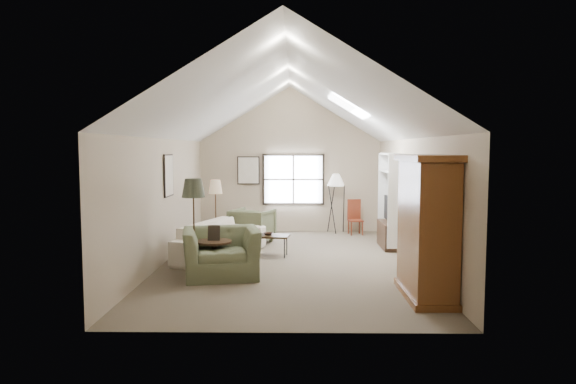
{
  "coord_description": "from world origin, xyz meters",
  "views": [
    {
      "loc": [
        0.15,
        -10.25,
        2.3
      ],
      "look_at": [
        0.0,
        0.4,
        1.4
      ],
      "focal_mm": 32.0,
      "sensor_mm": 36.0,
      "label": 1
    }
  ],
  "objects_px": {
    "coffee_table": "(268,245)",
    "armchair_far": "(252,226)",
    "sofa": "(221,240)",
    "side_chair": "(356,217)",
    "armchair_near": "(221,253)",
    "armoire": "(427,227)",
    "side_table": "(214,258)"
  },
  "relations": [
    {
      "from": "armoire",
      "to": "armchair_near",
      "type": "xyz_separation_m",
      "value": [
        -3.36,
        1.24,
        -0.67
      ]
    },
    {
      "from": "sofa",
      "to": "coffee_table",
      "type": "relative_size",
      "value": 2.86
    },
    {
      "from": "side_table",
      "to": "side_chair",
      "type": "distance_m",
      "value": 5.46
    },
    {
      "from": "armoire",
      "to": "coffee_table",
      "type": "distance_m",
      "value": 4.08
    },
    {
      "from": "armoire",
      "to": "armchair_near",
      "type": "distance_m",
      "value": 3.64
    },
    {
      "from": "side_chair",
      "to": "armchair_near",
      "type": "bearing_deg",
      "value": -131.85
    },
    {
      "from": "armchair_far",
      "to": "side_chair",
      "type": "bearing_deg",
      "value": -133.33
    },
    {
      "from": "side_chair",
      "to": "sofa",
      "type": "bearing_deg",
      "value": -146.56
    },
    {
      "from": "armoire",
      "to": "side_table",
      "type": "bearing_deg",
      "value": 159.76
    },
    {
      "from": "sofa",
      "to": "armchair_far",
      "type": "height_order",
      "value": "armchair_far"
    },
    {
      "from": "sofa",
      "to": "side_table",
      "type": "distance_m",
      "value": 1.6
    },
    {
      "from": "armoire",
      "to": "side_table",
      "type": "distance_m",
      "value": 3.81
    },
    {
      "from": "sofa",
      "to": "armoire",
      "type": "bearing_deg",
      "value": -109.74
    },
    {
      "from": "armchair_near",
      "to": "coffee_table",
      "type": "xyz_separation_m",
      "value": [
        0.75,
        1.77,
        -0.21
      ]
    },
    {
      "from": "coffee_table",
      "to": "armoire",
      "type": "bearing_deg",
      "value": -49.08
    },
    {
      "from": "armoire",
      "to": "sofa",
      "type": "height_order",
      "value": "armoire"
    },
    {
      "from": "armchair_near",
      "to": "side_chair",
      "type": "height_order",
      "value": "side_chair"
    },
    {
      "from": "armchair_near",
      "to": "coffee_table",
      "type": "relative_size",
      "value": 1.49
    },
    {
      "from": "sofa",
      "to": "side_chair",
      "type": "bearing_deg",
      "value": -28.63
    },
    {
      "from": "coffee_table",
      "to": "armchair_far",
      "type": "bearing_deg",
      "value": 107.47
    },
    {
      "from": "armchair_far",
      "to": "side_table",
      "type": "relative_size",
      "value": 1.46
    },
    {
      "from": "sofa",
      "to": "armchair_near",
      "type": "distance_m",
      "value": 1.67
    },
    {
      "from": "coffee_table",
      "to": "armchair_near",
      "type": "bearing_deg",
      "value": -113.04
    },
    {
      "from": "armchair_near",
      "to": "coffee_table",
      "type": "bearing_deg",
      "value": 55.84
    },
    {
      "from": "armoire",
      "to": "armchair_near",
      "type": "bearing_deg",
      "value": 159.73
    },
    {
      "from": "armchair_near",
      "to": "side_chair",
      "type": "relative_size",
      "value": 1.42
    },
    {
      "from": "armchair_near",
      "to": "armchair_far",
      "type": "relative_size",
      "value": 1.42
    },
    {
      "from": "armchair_near",
      "to": "armchair_far",
      "type": "xyz_separation_m",
      "value": [
        0.29,
        3.25,
        -0.01
      ]
    },
    {
      "from": "side_table",
      "to": "armchair_near",
      "type": "bearing_deg",
      "value": -19.43
    },
    {
      "from": "armchair_far",
      "to": "coffee_table",
      "type": "relative_size",
      "value": 1.05
    },
    {
      "from": "sofa",
      "to": "side_chair",
      "type": "height_order",
      "value": "side_chair"
    },
    {
      "from": "armoire",
      "to": "sofa",
      "type": "bearing_deg",
      "value": 141.23
    }
  ]
}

